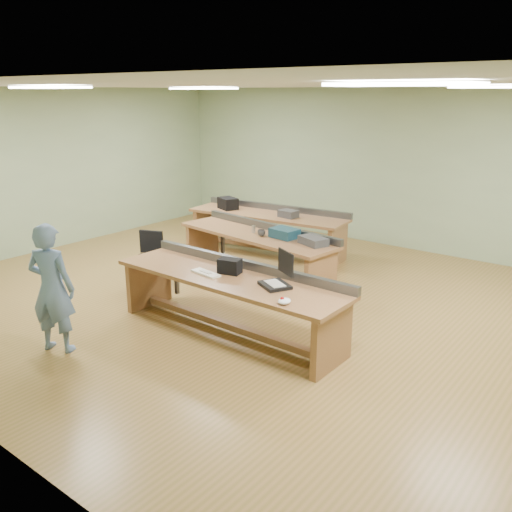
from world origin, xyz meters
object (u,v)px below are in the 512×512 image
workbench_back (268,223)px  parts_bin_grey (313,241)px  workbench_mid (257,245)px  mug (261,233)px  task_chair (148,267)px  workbench_front (231,290)px  person (52,288)px  camera_bag (230,266)px  parts_bin_teal (285,233)px  drinks_can (253,229)px  laptop_base (275,285)px

workbench_back → parts_bin_grey: bearing=-42.8°
workbench_mid → mug: bearing=-23.5°
task_chair → parts_bin_grey: 2.59m
workbench_front → workbench_mid: same height
workbench_back → person: 4.80m
workbench_front → camera_bag: bearing=134.4°
parts_bin_grey → workbench_front: bearing=-91.5°
workbench_front → camera_bag: 0.30m
workbench_mid → parts_bin_teal: 0.57m
drinks_can → mug: bearing=-20.8°
workbench_front → parts_bin_teal: bearing=105.8°
camera_bag → mug: (-0.80, 1.69, -0.04)m
parts_bin_teal → task_chair: bearing=-139.3°
workbench_mid → laptop_base: 2.49m
workbench_mid → workbench_back: same height
parts_bin_teal → person: bearing=-102.4°
workbench_back → parts_bin_teal: (1.24, -1.25, 0.26)m
workbench_mid → laptop_base: bearing=-40.3°
workbench_front → mug: (-0.86, 1.76, 0.24)m
person → mug: 3.41m
person → camera_bag: bearing=-149.4°
workbench_back → mug: (0.90, -1.39, 0.24)m
workbench_mid → workbench_back: (-0.75, 1.30, 0.00)m
workbench_back → task_chair: workbench_back is taller
camera_bag → parts_bin_teal: camera_bag is taller
laptop_base → person: bearing=-112.5°
camera_bag → parts_bin_teal: size_ratio=0.66×
mug → person: bearing=-97.2°
laptop_base → drinks_can: drinks_can is taller
camera_bag → task_chair: size_ratio=0.32×
laptop_base → drinks_can: (-1.75, 1.83, 0.04)m
workbench_back → parts_bin_grey: 2.25m
parts_bin_teal → workbench_mid: bearing=-174.6°
laptop_base → task_chair: (-2.79, 0.50, -0.46)m
drinks_can → laptop_base: bearing=-46.2°
person → mug: (0.43, 3.38, 0.03)m
mug → workbench_back: bearing=122.9°
workbench_mid → camera_bag: (0.95, -1.78, 0.29)m
workbench_mid → drinks_can: size_ratio=26.21×
workbench_back → parts_bin_teal: size_ratio=7.58×
laptop_base → task_chair: size_ratio=0.41×
person → parts_bin_grey: (1.34, 3.45, 0.04)m
workbench_mid → task_chair: bearing=-122.5°
workbench_mid → person: 3.49m
workbench_back → parts_bin_teal: bearing=-51.9°
task_chair → workbench_mid: bearing=28.6°
workbench_back → person: bearing=-91.1°
camera_bag → drinks_can: 2.05m
camera_bag → drinks_can: size_ratio=2.42×
laptop_base → camera_bag: (-0.73, 0.05, 0.07)m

